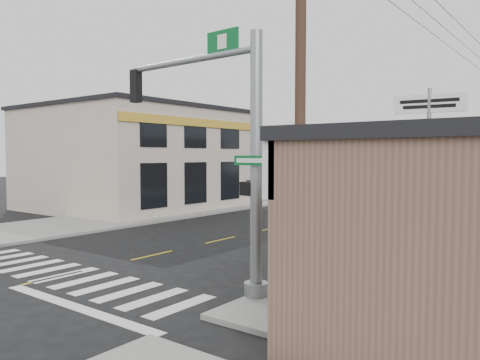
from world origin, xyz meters
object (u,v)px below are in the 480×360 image
Objects in this scene: dance_center_sign at (429,124)px; fire_hydrant at (356,254)px; guide_sign at (421,203)px; bare_tree at (401,143)px; traffic_signal_pole at (231,136)px; utility_pole_near at (300,96)px; lamp_post at (407,177)px.

fire_hydrant is at bearing -96.82° from dance_center_sign.
guide_sign is 0.60× the size of bare_tree.
guide_sign is (2.82, 7.22, -2.20)m from traffic_signal_pole.
bare_tree is at bearing -77.13° from guide_sign.
utility_pole_near is at bearing -83.35° from fire_hydrant.
lamp_post is (-0.84, 1.06, 0.87)m from guide_sign.
fire_hydrant is at bearing -113.48° from guide_sign.
traffic_signal_pole is at bearing -110.14° from guide_sign.
bare_tree is at bearing -53.44° from fire_hydrant.
traffic_signal_pole is at bearing -109.29° from fire_hydrant.
dance_center_sign is at bearing 90.19° from fire_hydrant.
lamp_post is at bearing -91.56° from dance_center_sign.
lamp_post is 7.48m from bare_tree.
guide_sign is at bearing -64.67° from lamp_post.
dance_center_sign is at bearing 104.17° from guide_sign.
utility_pole_near is (0.56, -12.77, -0.06)m from dance_center_sign.
traffic_signal_pole is at bearing -163.73° from bare_tree.
guide_sign is at bearing -84.05° from dance_center_sign.
traffic_signal_pole is at bearing -116.45° from lamp_post.
utility_pole_near reaches higher than lamp_post.
dance_center_sign is 0.69× the size of utility_pole_near.
utility_pole_near is at bearing -94.28° from guide_sign.
dance_center_sign is (-0.42, 4.42, 2.26)m from lamp_post.
bare_tree is (2.51, -11.52, -1.15)m from dance_center_sign.
bare_tree is at bearing -84.73° from dance_center_sign.
utility_pole_near is (-1.94, -1.25, 1.09)m from bare_tree.
guide_sign is 6.44m from dance_center_sign.
traffic_signal_pole is 0.71× the size of utility_pole_near.
lamp_post reaches higher than guide_sign.
traffic_signal_pole reaches higher than lamp_post.
dance_center_sign is (1.56, 12.70, 0.93)m from traffic_signal_pole.
traffic_signal_pole reaches higher than bare_tree.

